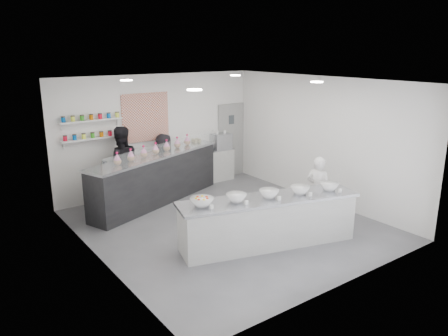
% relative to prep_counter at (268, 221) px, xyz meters
% --- Properties ---
extents(floor, '(6.00, 6.00, 0.00)m').
position_rel_prep_counter_xyz_m(floor, '(-0.06, 1.20, -0.47)').
color(floor, '#515156').
rests_on(floor, ground).
extents(ceiling, '(6.00, 6.00, 0.00)m').
position_rel_prep_counter_xyz_m(ceiling, '(-0.06, 1.20, 2.53)').
color(ceiling, white).
rests_on(ceiling, floor).
extents(back_wall, '(5.50, 0.00, 5.50)m').
position_rel_prep_counter_xyz_m(back_wall, '(-0.06, 4.20, 1.03)').
color(back_wall, white).
rests_on(back_wall, floor).
extents(left_wall, '(0.00, 6.00, 6.00)m').
position_rel_prep_counter_xyz_m(left_wall, '(-2.81, 1.20, 1.03)').
color(left_wall, white).
rests_on(left_wall, floor).
extents(right_wall, '(0.00, 6.00, 6.00)m').
position_rel_prep_counter_xyz_m(right_wall, '(2.69, 1.20, 1.03)').
color(right_wall, white).
rests_on(right_wall, floor).
extents(back_door, '(0.88, 0.04, 2.10)m').
position_rel_prep_counter_xyz_m(back_door, '(2.24, 4.17, 0.58)').
color(back_door, gray).
rests_on(back_door, floor).
extents(pattern_panel, '(1.25, 0.03, 1.20)m').
position_rel_prep_counter_xyz_m(pattern_panel, '(-0.41, 4.18, 1.48)').
color(pattern_panel, '#A7280E').
rests_on(pattern_panel, back_wall).
extents(jar_shelf_lower, '(1.45, 0.22, 0.04)m').
position_rel_prep_counter_xyz_m(jar_shelf_lower, '(-1.81, 4.10, 1.13)').
color(jar_shelf_lower, silver).
rests_on(jar_shelf_lower, back_wall).
extents(jar_shelf_upper, '(1.45, 0.22, 0.04)m').
position_rel_prep_counter_xyz_m(jar_shelf_upper, '(-1.81, 4.10, 1.55)').
color(jar_shelf_upper, silver).
rests_on(jar_shelf_upper, back_wall).
extents(preserve_jars, '(1.45, 0.10, 0.56)m').
position_rel_prep_counter_xyz_m(preserve_jars, '(-1.81, 4.08, 1.41)').
color(preserve_jars, red).
rests_on(preserve_jars, jar_shelf_lower).
extents(downlight_0, '(0.24, 0.24, 0.02)m').
position_rel_prep_counter_xyz_m(downlight_0, '(-1.46, 0.20, 2.51)').
color(downlight_0, white).
rests_on(downlight_0, ceiling).
extents(downlight_1, '(0.24, 0.24, 0.02)m').
position_rel_prep_counter_xyz_m(downlight_1, '(1.34, 0.20, 2.51)').
color(downlight_1, white).
rests_on(downlight_1, ceiling).
extents(downlight_2, '(0.24, 0.24, 0.02)m').
position_rel_prep_counter_xyz_m(downlight_2, '(-1.46, 2.80, 2.51)').
color(downlight_2, white).
rests_on(downlight_2, ceiling).
extents(downlight_3, '(0.24, 0.24, 0.02)m').
position_rel_prep_counter_xyz_m(downlight_3, '(1.34, 2.80, 2.51)').
color(downlight_3, white).
rests_on(downlight_3, ceiling).
extents(prep_counter, '(3.52, 1.69, 0.94)m').
position_rel_prep_counter_xyz_m(prep_counter, '(0.00, 0.00, 0.00)').
color(prep_counter, '#AEAEA9').
rests_on(prep_counter, floor).
extents(back_bar, '(3.86, 2.01, 1.20)m').
position_rel_prep_counter_xyz_m(back_bar, '(-0.59, 3.35, 0.13)').
color(back_bar, black).
rests_on(back_bar, floor).
extents(sneeze_guard, '(3.57, 1.35, 0.33)m').
position_rel_prep_counter_xyz_m(sneeze_guard, '(-0.47, 3.03, 0.89)').
color(sneeze_guard, white).
rests_on(sneeze_guard, back_bar).
extents(espresso_ledge, '(1.21, 0.39, 0.90)m').
position_rel_prep_counter_xyz_m(espresso_ledge, '(1.49, 3.98, -0.02)').
color(espresso_ledge, '#AEAEA9').
rests_on(espresso_ledge, floor).
extents(espresso_machine, '(0.54, 0.37, 0.41)m').
position_rel_prep_counter_xyz_m(espresso_machine, '(1.76, 3.98, 0.64)').
color(espresso_machine, '#93969E').
rests_on(espresso_machine, espresso_ledge).
extents(cup_stacks, '(0.24, 0.24, 0.38)m').
position_rel_prep_counter_xyz_m(cup_stacks, '(0.94, 3.98, 0.62)').
color(cup_stacks, '#9A9162').
rests_on(cup_stacks, espresso_ledge).
extents(prep_bowls, '(2.99, 1.27, 0.15)m').
position_rel_prep_counter_xyz_m(prep_bowls, '(0.00, 0.00, 0.54)').
color(prep_bowls, white).
rests_on(prep_bowls, prep_counter).
extents(label_cards, '(2.66, 0.04, 0.07)m').
position_rel_prep_counter_xyz_m(label_cards, '(0.14, -0.49, 0.50)').
color(label_cards, white).
rests_on(label_cards, prep_counter).
extents(cookie_bags, '(2.46, 1.05, 0.29)m').
position_rel_prep_counter_xyz_m(cookie_bags, '(-0.59, 3.35, 0.87)').
color(cookie_bags, '#CD649F').
rests_on(cookie_bags, back_bar).
extents(woman_prep, '(0.49, 0.61, 1.46)m').
position_rel_prep_counter_xyz_m(woman_prep, '(1.55, 0.18, 0.26)').
color(woman_prep, white).
rests_on(woman_prep, floor).
extents(staff_left, '(1.05, 0.90, 1.87)m').
position_rel_prep_counter_xyz_m(staff_left, '(-1.28, 3.80, 0.46)').
color(staff_left, black).
rests_on(staff_left, floor).
extents(staff_right, '(0.80, 0.55, 1.56)m').
position_rel_prep_counter_xyz_m(staff_right, '(-0.14, 3.80, 0.31)').
color(staff_right, black).
rests_on(staff_right, floor).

